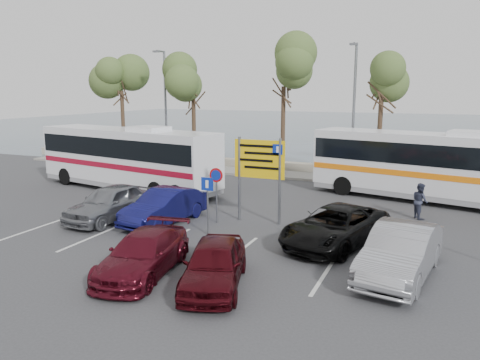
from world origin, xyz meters
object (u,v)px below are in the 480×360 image
at_px(street_lamp_right, 354,106).
at_px(car_maroon, 143,254).
at_px(street_lamp_left, 165,103).
at_px(car_silver_a, 111,203).
at_px(car_red, 214,264).
at_px(pedestrian_far, 420,201).
at_px(car_silver_b, 401,252).
at_px(car_blue, 164,206).
at_px(suv_black, 336,226).
at_px(coach_bus_left, 127,160).
at_px(coach_bus_right, 430,168).
at_px(direction_sign, 259,166).

bearing_deg(street_lamp_right, car_maroon, -100.65).
height_order(street_lamp_left, car_silver_a, street_lamp_left).
xyz_separation_m(street_lamp_right, car_red, (-0.80, -17.02, -3.92)).
height_order(car_red, pedestrian_far, pedestrian_far).
distance_m(street_lamp_right, car_silver_b, 15.25).
relative_size(car_blue, suv_black, 0.87).
bearing_deg(pedestrian_far, car_blue, 87.15).
distance_m(street_lamp_left, suv_black, 19.31).
distance_m(car_silver_a, car_blue, 2.45).
bearing_deg(car_blue, coach_bus_left, 144.03).
bearing_deg(car_red, street_lamp_right, 70.07).
bearing_deg(car_silver_b, coach_bus_left, 163.07).
xyz_separation_m(coach_bus_right, car_maroon, (-7.70, -13.55, -1.06)).
bearing_deg(car_silver_a, direction_sign, 23.99).
height_order(direction_sign, car_red, direction_sign).
xyz_separation_m(coach_bus_right, pedestrian_far, (-0.27, -3.55, -0.91)).
relative_size(car_silver_a, car_silver_b, 0.94).
bearing_deg(coach_bus_left, car_blue, -42.06).
xyz_separation_m(car_red, suv_black, (2.40, 5.00, 0.02)).
height_order(street_lamp_left, coach_bus_left, street_lamp_left).
height_order(car_blue, car_maroon, car_blue).
bearing_deg(car_silver_b, direction_sign, 155.49).
relative_size(street_lamp_left, car_silver_a, 1.79).
distance_m(car_red, pedestrian_far, 11.19).
xyz_separation_m(car_silver_a, car_maroon, (4.80, -4.51, -0.13)).
height_order(car_silver_a, car_red, car_silver_a).
xyz_separation_m(car_red, pedestrian_far, (5.03, 10.00, 0.11)).
bearing_deg(coach_bus_right, coach_bus_left, -167.22).
bearing_deg(pedestrian_far, street_lamp_right, 1.26).
height_order(street_lamp_left, car_maroon, street_lamp_left).
bearing_deg(car_blue, car_silver_a, -162.41).
bearing_deg(coach_bus_right, street_lamp_left, 168.78).
relative_size(street_lamp_left, pedestrian_far, 5.12).
relative_size(direction_sign, car_blue, 0.82).
height_order(car_maroon, suv_black, suv_black).
relative_size(car_silver_b, pedestrian_far, 3.02).
xyz_separation_m(coach_bus_left, car_maroon, (7.94, -10.00, -1.05)).
height_order(suv_black, car_silver_b, car_silver_b).
xyz_separation_m(car_maroon, car_red, (2.40, 0.00, 0.05)).
height_order(coach_bus_left, coach_bus_right, coach_bus_right).
xyz_separation_m(street_lamp_left, coach_bus_left, (1.86, -7.02, -2.92)).
relative_size(street_lamp_right, car_maroon, 1.85).
bearing_deg(street_lamp_right, suv_black, -82.42).
relative_size(car_maroon, car_silver_b, 0.92).
xyz_separation_m(car_blue, car_maroon, (2.40, -5.00, -0.09)).
distance_m(street_lamp_right, car_silver_a, 15.34).
height_order(street_lamp_left, direction_sign, street_lamp_left).
bearing_deg(pedestrian_far, street_lamp_left, 38.02).
height_order(car_silver_a, suv_black, car_silver_a).
bearing_deg(coach_bus_left, suv_black, -21.43).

